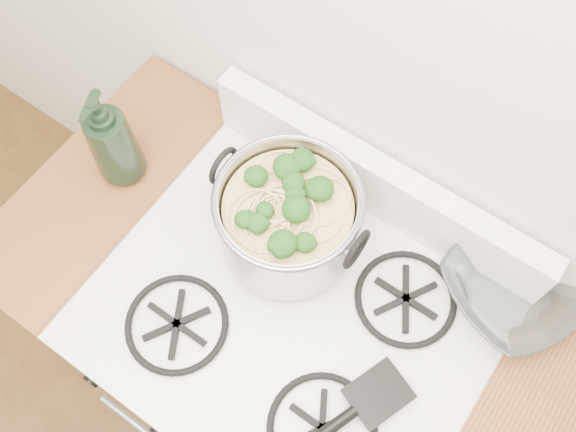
{
  "coord_description": "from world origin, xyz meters",
  "views": [
    {
      "loc": [
        0.2,
        0.96,
        2.13
      ],
      "look_at": [
        -0.09,
        1.38,
        1.03
      ],
      "focal_mm": 40.0,
      "sensor_mm": 36.0,
      "label": 1
    }
  ],
  "objects": [
    {
      "name": "bottle",
      "position": [
        -0.47,
        1.32,
        1.05
      ],
      "size": [
        0.13,
        0.13,
        0.26
      ],
      "primitive_type": "imported",
      "rotation": [
        0.0,
        0.0,
        0.32
      ],
      "color": "black",
      "rests_on": "counter_left"
    },
    {
      "name": "spatula",
      "position": [
        0.22,
        1.22,
        0.94
      ],
      "size": [
        0.38,
        0.39,
        0.02
      ],
      "primitive_type": null,
      "rotation": [
        0.0,
        0.0,
        -0.36
      ],
      "color": "black",
      "rests_on": "gas_range"
    },
    {
      "name": "gas_range",
      "position": [
        0.0,
        1.26,
        0.44
      ],
      "size": [
        0.76,
        0.66,
        0.92
      ],
      "color": "white",
      "rests_on": "ground"
    },
    {
      "name": "glass_bowl",
      "position": [
        0.33,
        1.54,
        0.94
      ],
      "size": [
        0.14,
        0.14,
        0.03
      ],
      "primitive_type": "imported",
      "rotation": [
        0.0,
        0.0,
        -0.43
      ],
      "color": "white",
      "rests_on": "gas_range"
    },
    {
      "name": "counter_left",
      "position": [
        -0.51,
        1.26,
        0.46
      ],
      "size": [
        0.25,
        0.65,
        0.92
      ],
      "color": "silver",
      "rests_on": "ground"
    },
    {
      "name": "stock_pot",
      "position": [
        -0.09,
        1.38,
        1.01
      ],
      "size": [
        0.31,
        0.28,
        0.19
      ],
      "color": "#9A99A2",
      "rests_on": "gas_range"
    }
  ]
}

